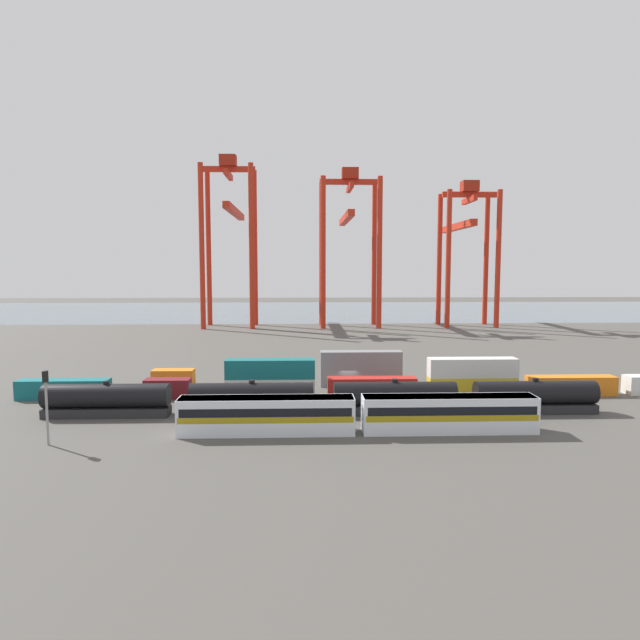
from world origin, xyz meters
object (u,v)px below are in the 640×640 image
(passenger_train, at_px, (358,413))
(shipping_container_4, at_px, (372,387))
(gantry_crane_central, at_px, (349,232))
(gantry_crane_east, at_px, (466,239))
(freight_tank_row, at_px, (324,398))
(gantry_crane_west, at_px, (230,226))
(signal_mast, at_px, (46,397))
(shipping_container_10, at_px, (268,378))

(passenger_train, xyz_separation_m, shipping_container_4, (3.59, 16.58, -0.84))
(gantry_crane_central, xyz_separation_m, gantry_crane_east, (35.71, -0.13, -2.12))
(freight_tank_row, distance_m, gantry_crane_west, 109.37)
(gantry_crane_central, bearing_deg, signal_mast, -109.30)
(shipping_container_4, relative_size, shipping_container_10, 2.00)
(shipping_container_4, xyz_separation_m, gantry_crane_east, (40.52, 93.24, 25.02))
(signal_mast, distance_m, gantry_crane_west, 116.28)
(gantry_crane_west, xyz_separation_m, gantry_crane_east, (71.42, -0.51, -3.95))
(freight_tank_row, relative_size, gantry_crane_central, 1.41)
(shipping_container_4, bearing_deg, freight_tank_row, -127.29)
(signal_mast, height_order, gantry_crane_west, gantry_crane_west)
(passenger_train, relative_size, shipping_container_10, 6.30)
(freight_tank_row, relative_size, shipping_container_4, 5.46)
(signal_mast, relative_size, gantry_crane_west, 0.15)
(shipping_container_4, distance_m, gantry_crane_west, 102.88)
(signal_mast, bearing_deg, gantry_crane_west, 88.05)
(signal_mast, bearing_deg, shipping_container_4, 29.47)
(shipping_container_10, bearing_deg, gantry_crane_east, 57.43)
(gantry_crane_east, bearing_deg, freight_tank_row, -114.88)
(signal_mast, bearing_deg, gantry_crane_east, 56.30)
(freight_tank_row, relative_size, signal_mast, 8.86)
(gantry_crane_west, xyz_separation_m, gantry_crane_central, (35.71, -0.38, -1.83))
(shipping_container_4, xyz_separation_m, shipping_container_10, (-14.67, 6.85, 0.00))
(gantry_crane_central, relative_size, gantry_crane_east, 1.08)
(passenger_train, bearing_deg, freight_tank_row, 114.49)
(gantry_crane_west, relative_size, gantry_crane_central, 1.07)
(signal_mast, xyz_separation_m, gantry_crane_central, (39.58, 113.02, 23.60))
(freight_tank_row, distance_m, shipping_container_4, 11.53)
(freight_tank_row, bearing_deg, gantry_crane_west, 103.09)
(shipping_container_10, xyz_separation_m, gantry_crane_east, (55.19, 86.38, 25.02))
(freight_tank_row, relative_size, shipping_container_10, 10.93)
(gantry_crane_east, bearing_deg, shipping_container_10, -122.57)
(passenger_train, xyz_separation_m, gantry_crane_central, (8.40, 109.95, 26.30))
(freight_tank_row, distance_m, shipping_container_10, 17.78)
(signal_mast, bearing_deg, passenger_train, 5.62)
(signal_mast, relative_size, gantry_crane_central, 0.16)
(freight_tank_row, bearing_deg, shipping_container_10, 115.67)
(signal_mast, relative_size, shipping_container_4, 0.62)
(shipping_container_10, xyz_separation_m, gantry_crane_west, (-16.24, 86.90, 28.97))
(freight_tank_row, height_order, gantry_crane_west, gantry_crane_west)
(shipping_container_4, relative_size, gantry_crane_east, 0.28)
(freight_tank_row, relative_size, gantry_crane_east, 1.52)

